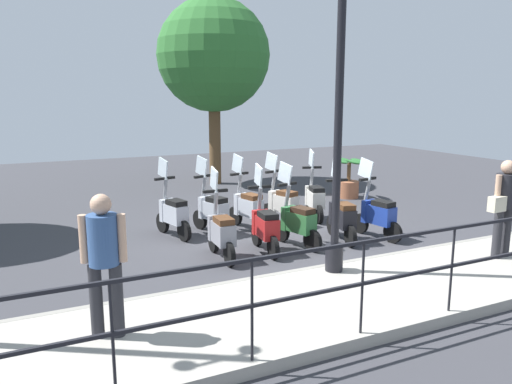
{
  "coord_description": "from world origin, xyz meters",
  "views": [
    {
      "loc": [
        -8.32,
        4.61,
        2.75
      ],
      "look_at": [
        0.2,
        0.5,
        0.9
      ],
      "focal_mm": 35.0,
      "sensor_mm": 36.0,
      "label": 1
    }
  ],
  "objects_px": {
    "potted_palm": "(349,181)",
    "scooter_near_4": "(221,231)",
    "pedestrian_distant": "(104,255)",
    "scooter_near_1": "(342,216)",
    "tree_distant": "(214,56)",
    "scooter_far_0": "(315,198)",
    "scooter_far_1": "(282,203)",
    "scooter_far_2": "(247,206)",
    "pedestrian_with_bag": "(504,201)",
    "scooter_far_3": "(212,210)",
    "scooter_near_2": "(297,221)",
    "scooter_far_4": "(173,213)",
    "lamp_post_near": "(338,134)",
    "scooter_near_3": "(265,226)",
    "scooter_near_0": "(377,214)"
  },
  "relations": [
    {
      "from": "scooter_far_3",
      "to": "scooter_far_4",
      "type": "distance_m",
      "value": 0.79
    },
    {
      "from": "pedestrian_distant",
      "to": "potted_palm",
      "type": "relative_size",
      "value": 1.5
    },
    {
      "from": "scooter_near_2",
      "to": "pedestrian_with_bag",
      "type": "bearing_deg",
      "value": -147.61
    },
    {
      "from": "tree_distant",
      "to": "scooter_near_4",
      "type": "distance_m",
      "value": 8.13
    },
    {
      "from": "scooter_near_0",
      "to": "scooter_near_3",
      "type": "height_order",
      "value": "same"
    },
    {
      "from": "lamp_post_near",
      "to": "scooter_near_2",
      "type": "bearing_deg",
      "value": -11.65
    },
    {
      "from": "scooter_near_2",
      "to": "scooter_far_0",
      "type": "xyz_separation_m",
      "value": [
        1.63,
        -1.41,
        0.0
      ]
    },
    {
      "from": "pedestrian_distant",
      "to": "scooter_near_2",
      "type": "xyz_separation_m",
      "value": [
        2.35,
        -3.77,
        -0.6
      ]
    },
    {
      "from": "tree_distant",
      "to": "scooter_far_1",
      "type": "distance_m",
      "value": 6.38
    },
    {
      "from": "scooter_near_3",
      "to": "scooter_far_1",
      "type": "distance_m",
      "value": 1.94
    },
    {
      "from": "scooter_near_2",
      "to": "scooter_far_2",
      "type": "relative_size",
      "value": 1.0
    },
    {
      "from": "tree_distant",
      "to": "pedestrian_distant",
      "type": "bearing_deg",
      "value": 152.34
    },
    {
      "from": "pedestrian_with_bag",
      "to": "scooter_near_1",
      "type": "relative_size",
      "value": 1.03
    },
    {
      "from": "scooter_far_1",
      "to": "scooter_far_2",
      "type": "bearing_deg",
      "value": 72.59
    },
    {
      "from": "scooter_far_2",
      "to": "scooter_far_0",
      "type": "bearing_deg",
      "value": -98.31
    },
    {
      "from": "pedestrian_with_bag",
      "to": "scooter_near_1",
      "type": "distance_m",
      "value": 2.8
    },
    {
      "from": "pedestrian_with_bag",
      "to": "lamp_post_near",
      "type": "bearing_deg",
      "value": 74.43
    },
    {
      "from": "pedestrian_distant",
      "to": "scooter_near_1",
      "type": "relative_size",
      "value": 1.03
    },
    {
      "from": "scooter_near_4",
      "to": "pedestrian_with_bag",
      "type": "bearing_deg",
      "value": -117.25
    },
    {
      "from": "scooter_near_0",
      "to": "scooter_far_1",
      "type": "distance_m",
      "value": 2.05
    },
    {
      "from": "scooter_near_2",
      "to": "scooter_far_0",
      "type": "height_order",
      "value": "same"
    },
    {
      "from": "scooter_far_3",
      "to": "scooter_near_3",
      "type": "bearing_deg",
      "value": 177.06
    },
    {
      "from": "lamp_post_near",
      "to": "scooter_near_3",
      "type": "height_order",
      "value": "lamp_post_near"
    },
    {
      "from": "pedestrian_with_bag",
      "to": "tree_distant",
      "type": "xyz_separation_m",
      "value": [
        9.21,
        1.38,
        2.82
      ]
    },
    {
      "from": "potted_palm",
      "to": "scooter_near_4",
      "type": "relative_size",
      "value": 0.69
    },
    {
      "from": "scooter_far_4",
      "to": "scooter_near_1",
      "type": "bearing_deg",
      "value": -134.41
    },
    {
      "from": "scooter_far_1",
      "to": "scooter_far_2",
      "type": "distance_m",
      "value": 0.81
    },
    {
      "from": "scooter_near_3",
      "to": "scooter_far_3",
      "type": "xyz_separation_m",
      "value": [
        1.58,
        0.39,
        0.0
      ]
    },
    {
      "from": "pedestrian_distant",
      "to": "tree_distant",
      "type": "bearing_deg",
      "value": 172.34
    },
    {
      "from": "pedestrian_distant",
      "to": "potted_palm",
      "type": "distance_m",
      "value": 9.21
    },
    {
      "from": "pedestrian_with_bag",
      "to": "tree_distant",
      "type": "distance_m",
      "value": 9.72
    },
    {
      "from": "lamp_post_near",
      "to": "potted_palm",
      "type": "height_order",
      "value": "lamp_post_near"
    },
    {
      "from": "tree_distant",
      "to": "scooter_far_0",
      "type": "xyz_separation_m",
      "value": [
        -5.23,
        -0.35,
        -3.41
      ]
    },
    {
      "from": "potted_palm",
      "to": "scooter_near_4",
      "type": "bearing_deg",
      "value": 123.25
    },
    {
      "from": "scooter_near_0",
      "to": "scooter_near_4",
      "type": "relative_size",
      "value": 1.0
    },
    {
      "from": "pedestrian_with_bag",
      "to": "scooter_far_3",
      "type": "xyz_separation_m",
      "value": [
        3.88,
        3.51,
        -0.6
      ]
    },
    {
      "from": "pedestrian_distant",
      "to": "scooter_near_1",
      "type": "height_order",
      "value": "pedestrian_distant"
    },
    {
      "from": "scooter_far_3",
      "to": "scooter_far_1",
      "type": "bearing_deg",
      "value": -108.32
    },
    {
      "from": "scooter_near_4",
      "to": "scooter_far_2",
      "type": "relative_size",
      "value": 1.0
    },
    {
      "from": "scooter_near_2",
      "to": "scooter_far_1",
      "type": "relative_size",
      "value": 1.0
    },
    {
      "from": "scooter_near_1",
      "to": "scooter_far_2",
      "type": "bearing_deg",
      "value": 50.01
    },
    {
      "from": "scooter_near_1",
      "to": "scooter_near_3",
      "type": "bearing_deg",
      "value": 100.8
    },
    {
      "from": "pedestrian_distant",
      "to": "lamp_post_near",
      "type": "bearing_deg",
      "value": 120.81
    },
    {
      "from": "pedestrian_with_bag",
      "to": "scooter_far_4",
      "type": "height_order",
      "value": "pedestrian_with_bag"
    },
    {
      "from": "scooter_far_4",
      "to": "scooter_near_0",
      "type": "bearing_deg",
      "value": -130.67
    },
    {
      "from": "pedestrian_with_bag",
      "to": "scooter_far_3",
      "type": "distance_m",
      "value": 5.27
    },
    {
      "from": "potted_palm",
      "to": "scooter_near_3",
      "type": "relative_size",
      "value": 0.69
    },
    {
      "from": "lamp_post_near",
      "to": "pedestrian_with_bag",
      "type": "distance_m",
      "value": 3.08
    },
    {
      "from": "lamp_post_near",
      "to": "scooter_far_2",
      "type": "height_order",
      "value": "lamp_post_near"
    },
    {
      "from": "pedestrian_with_bag",
      "to": "scooter_far_4",
      "type": "relative_size",
      "value": 1.03
    }
  ]
}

